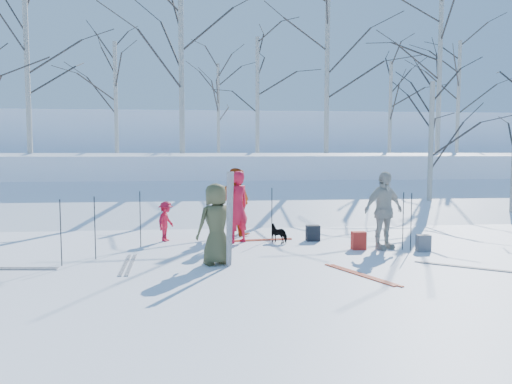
{
  "coord_description": "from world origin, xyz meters",
  "views": [
    {
      "loc": [
        -1.24,
        -10.53,
        2.3
      ],
      "look_at": [
        0.0,
        1.5,
        1.3
      ],
      "focal_mm": 35.0,
      "sensor_mm": 36.0,
      "label": 1
    }
  ],
  "objects": [
    {
      "name": "birch_plateau_e",
      "position": [
        -5.3,
        13.26,
        4.75
      ],
      "size": [
        4.16,
        4.16,
        5.09
      ],
      "primitive_type": null,
      "color": "silver",
      "rests_on": "snow_plateau"
    },
    {
      "name": "birch_plateau_h",
      "position": [
        1.15,
        12.03,
        4.79
      ],
      "size": [
        4.22,
        4.22,
        5.17
      ],
      "primitive_type": null,
      "color": "silver",
      "rests_on": "snow_plateau"
    },
    {
      "name": "dog",
      "position": [
        0.61,
        1.74,
        0.24
      ],
      "size": [
        0.58,
        0.57,
        0.47
      ],
      "primitive_type": "imported",
      "rotation": [
        0.0,
        0.0,
        3.94
      ],
      "color": "black",
      "rests_on": "ground"
    },
    {
      "name": "birch_plateau_i",
      "position": [
        -0.49,
        16.4,
        4.56
      ],
      "size": [
        3.9,
        3.9,
        4.72
      ],
      "primitive_type": null,
      "color": "silver",
      "rests_on": "snow_plateau"
    },
    {
      "name": "backpack_red",
      "position": [
        2.33,
        0.68,
        0.21
      ],
      "size": [
        0.32,
        0.22,
        0.42
      ],
      "primitive_type": "cube",
      "color": "red",
      "rests_on": "ground"
    },
    {
      "name": "skier_red_seated",
      "position": [
        -2.24,
        2.22,
        0.51
      ],
      "size": [
        0.6,
        0.75,
        1.02
      ],
      "primitive_type": "imported",
      "rotation": [
        0.0,
        0.0,
        1.17
      ],
      "color": "red",
      "rests_on": "ground"
    },
    {
      "name": "skier_red_north",
      "position": [
        -0.44,
        1.84,
        0.9
      ],
      "size": [
        0.78,
        0.72,
        1.8
      ],
      "primitive_type": "imported",
      "rotation": [
        0.0,
        0.0,
        3.73
      ],
      "color": "red",
      "rests_on": "ground"
    },
    {
      "name": "snow_plateau",
      "position": [
        0.0,
        17.0,
        1.0
      ],
      "size": [
        70.0,
        18.0,
        2.2
      ],
      "primitive_type": "cube",
      "color": "white",
      "rests_on": "ground"
    },
    {
      "name": "snow_ramp",
      "position": [
        0.0,
        7.0,
        0.15
      ],
      "size": [
        70.0,
        9.49,
        4.12
      ],
      "primitive_type": "cube",
      "rotation": [
        0.3,
        0.0,
        0.0
      ],
      "color": "white",
      "rests_on": "ground"
    },
    {
      "name": "upright_ski_left",
      "position": [
        -0.79,
        -0.82,
        0.95
      ],
      "size": [
        0.08,
        0.16,
        1.9
      ],
      "primitive_type": "cube",
      "rotation": [
        0.07,
        0.0,
        0.08
      ],
      "color": "silver",
      "rests_on": "ground"
    },
    {
      "name": "ski_pole_d",
      "position": [
        -2.78,
        1.5,
        0.67
      ],
      "size": [
        0.02,
        0.02,
        1.34
      ],
      "primitive_type": "cylinder",
      "color": "black",
      "rests_on": "ground"
    },
    {
      "name": "ski_pole_a",
      "position": [
        -4.11,
        -0.36,
        0.67
      ],
      "size": [
        0.02,
        0.02,
        1.34
      ],
      "primitive_type": "cylinder",
      "color": "black",
      "rests_on": "ground"
    },
    {
      "name": "ground",
      "position": [
        0.0,
        0.0,
        0.0
      ],
      "size": [
        120.0,
        120.0,
        0.0
      ],
      "primitive_type": "plane",
      "color": "white",
      "rests_on": "ground"
    },
    {
      "name": "ski_pair_e",
      "position": [
        3.9,
        -1.33,
        0.01
      ],
      "size": [
        1.99,
        2.09,
        0.02
      ],
      "primitive_type": null,
      "rotation": [
        0.0,
        0.0,
        0.95
      ],
      "color": "silver",
      "rests_on": "ground"
    },
    {
      "name": "skier_redor_behind",
      "position": [
        -0.41,
        3.0,
        0.92
      ],
      "size": [
        1.13,
        1.11,
        1.83
      ],
      "primitive_type": "imported",
      "rotation": [
        0.0,
        0.0,
        2.44
      ],
      "color": "#BF410E",
      "rests_on": "ground"
    },
    {
      "name": "skier_olive_center",
      "position": [
        -1.02,
        -0.52,
        0.83
      ],
      "size": [
        0.95,
        0.82,
        1.65
      ],
      "primitive_type": "imported",
      "rotation": [
        0.0,
        0.0,
        3.58
      ],
      "color": "#48482B",
      "rests_on": "ground"
    },
    {
      "name": "birch_plateau_b",
      "position": [
        4.04,
        10.87,
        5.58
      ],
      "size": [
        5.33,
        5.33,
        6.75
      ],
      "primitive_type": null,
      "color": "silver",
      "rests_on": "snow_plateau"
    },
    {
      "name": "upright_ski_right",
      "position": [
        -0.73,
        -0.74,
        0.95
      ],
      "size": [
        0.12,
        0.23,
        1.89
      ],
      "primitive_type": "cube",
      "rotation": [
        0.1,
        0.0,
        0.24
      ],
      "color": "silver",
      "rests_on": "ground"
    },
    {
      "name": "birch_plateau_g",
      "position": [
        9.47,
        11.6,
        5.75
      ],
      "size": [
        5.57,
        5.57,
        7.1
      ],
      "primitive_type": null,
      "color": "silver",
      "rests_on": "snow_plateau"
    },
    {
      "name": "ski_pair_d",
      "position": [
        -2.8,
        -0.41,
        0.01
      ],
      "size": [
        0.39,
        1.92,
        0.02
      ],
      "primitive_type": null,
      "rotation": [
        0.0,
        0.0,
        0.05
      ],
      "color": "silver",
      "rests_on": "ground"
    },
    {
      "name": "ski_pole_f",
      "position": [
        0.49,
        2.24,
        0.67
      ],
      "size": [
        0.02,
        0.02,
        1.34
      ],
      "primitive_type": "cylinder",
      "color": "black",
      "rests_on": "ground"
    },
    {
      "name": "birch_edge_e",
      "position": [
        6.54,
        6.03,
        2.33
      ],
      "size": [
        3.87,
        3.87,
        4.67
      ],
      "primitive_type": null,
      "color": "silver",
      "rests_on": "ground"
    },
    {
      "name": "far_hill",
      "position": [
        0.0,
        38.0,
        2.0
      ],
      "size": [
        90.0,
        30.0,
        6.0
      ],
      "primitive_type": "cube",
      "color": "white",
      "rests_on": "ground"
    },
    {
      "name": "ski_pair_c",
      "position": [
        1.63,
        -1.69,
        0.01
      ],
      "size": [
        1.62,
        2.05,
        0.02
      ],
      "primitive_type": null,
      "rotation": [
        0.0,
        0.0,
        0.42
      ],
      "color": "#BD371B",
      "rests_on": "ground"
    },
    {
      "name": "birch_plateau_d",
      "position": [
        12.35,
        15.29,
        5.18
      ],
      "size": [
        4.78,
        4.78,
        5.97
      ],
      "primitive_type": null,
      "color": "silver",
      "rests_on": "snow_plateau"
    },
    {
      "name": "ski_pair_a",
      "position": [
        -5.05,
        -0.52,
        0.01
      ],
      "size": [
        0.62,
        1.94,
        0.02
      ],
      "primitive_type": null,
      "rotation": [
        0.0,
        0.0,
        1.46
      ],
      "color": "silver",
      "rests_on": "ground"
    },
    {
      "name": "skier_cream_east",
      "position": [
        2.91,
        0.67,
        0.91
      ],
      "size": [
        1.16,
        0.79,
        1.82
      ],
      "primitive_type": "imported",
      "rotation": [
        0.0,
        0.0,
        0.36
      ],
      "color": "beige",
      "rests_on": "ground"
    },
    {
      "name": "ski_pole_b",
      "position": [
        -3.56,
        0.21,
        0.67
      ],
      "size": [
        0.02,
        0.02,
        1.34
      ],
      "primitive_type": "cylinder",
      "color": "black",
      "rests_on": "ground"
    },
    {
      "name": "birch_plateau_c",
      "position": [
        -2.12,
        9.44,
        5.81
      ],
      "size": [
        5.65,
        5.65,
        7.21
      ],
      "primitive_type": null,
      "color": "silver",
      "rests_on": "snow_plateau"
    },
    {
      "name": "backpack_grey",
      "position": [
        3.74,
        0.3,
        0.19
      ],
      "size": [
        0.3,
        0.2,
        0.38
      ],
      "primitive_type": "cube",
      "color": "#5B5C62",
      "rests_on": "ground"
    },
    {
      "name": "ski_pair_b",
      "position": [
        0.06,
        2.07,
        0.01
      ],
      "size": [
        0.6,
        1.94,
        0.02
      ],
      "primitive_type": null,
      "rotation": [
        0.0,
        0.0,
        1.68
      ],
      "color": "#BD371B",
      "rests_on": "ground"
    },
    {
      "name": "ski_pole_c",
      "position": [
        3.47,
        0.39,
        0.67
      ],
      "size": [
        0.02,
        0.02,
        1.34
      ],
      "primitive_type": "cylinder",
      "color": "black",
      "rests_on": "ground"
    },
    {
      "name": "ski_pole_e",
      "position": [
        3.34,
        0.55,
        0.67
      ],
      "size": [
        0.02,
        0.02,
        1.34
      ],
      "primitive_type": "cylinder",
      "color": "black",
      "rests_on": "ground"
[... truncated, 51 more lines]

